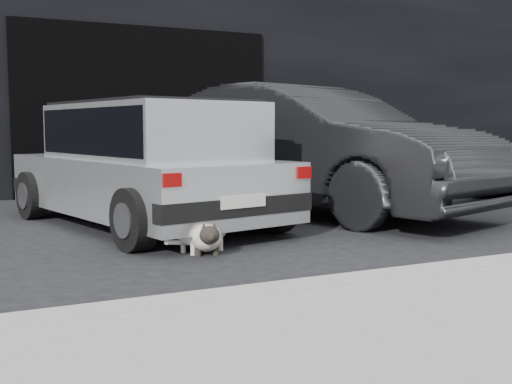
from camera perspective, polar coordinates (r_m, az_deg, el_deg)
name	(u,v)px	position (r m, az deg, el deg)	size (l,w,h in m)	color
ground	(166,237)	(6.20, -8.02, -3.96)	(80.00, 80.00, 0.00)	black
building_facade	(113,47)	(12.25, -12.58, 12.44)	(34.00, 4.00, 5.00)	black
garage_opening	(146,111)	(10.23, -9.77, 7.11)	(4.00, 0.10, 2.60)	black
curb	(434,276)	(4.43, 15.54, -7.22)	(18.00, 0.25, 0.12)	gray
silver_hatchback	(147,159)	(6.82, -9.68, 2.93)	(2.33, 3.80, 1.31)	silver
second_car	(309,149)	(7.91, 4.69, 3.85)	(1.65, 4.74, 1.56)	black
cat_siamese	(205,237)	(5.34, -4.59, -4.01)	(0.41, 0.86, 0.30)	beige
cat_white	(205,231)	(5.42, -4.53, -3.46)	(0.72, 0.41, 0.36)	silver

